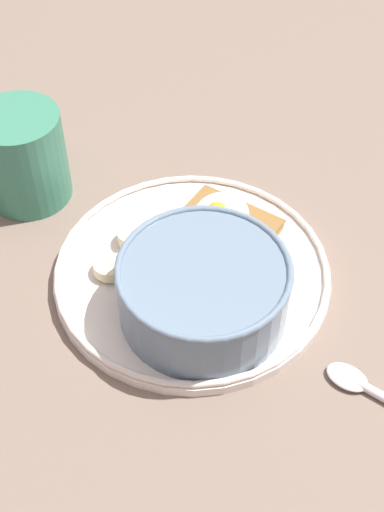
# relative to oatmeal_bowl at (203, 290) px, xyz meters

# --- Properties ---
(ground_plane) EXTENTS (1.20, 1.20, 0.02)m
(ground_plane) POSITION_rel_oatmeal_bowl_xyz_m (-0.03, -0.03, -0.05)
(ground_plane) COLOR #715F53
(ground_plane) RESTS_ON ground
(plate) EXTENTS (0.25, 0.25, 0.02)m
(plate) POSITION_rel_oatmeal_bowl_xyz_m (-0.03, -0.03, -0.03)
(plate) COLOR silver
(plate) RESTS_ON ground_plane
(oatmeal_bowl) EXTENTS (0.15, 0.15, 0.06)m
(oatmeal_bowl) POSITION_rel_oatmeal_bowl_xyz_m (0.00, 0.00, 0.00)
(oatmeal_bowl) COLOR slate
(oatmeal_bowl) RESTS_ON plate
(toast_slice) EXTENTS (0.09, 0.09, 0.01)m
(toast_slice) POSITION_rel_oatmeal_bowl_xyz_m (-0.08, -0.04, -0.02)
(toast_slice) COLOR brown
(toast_slice) RESTS_ON plate
(poached_egg) EXTENTS (0.08, 0.05, 0.04)m
(poached_egg) POSITION_rel_oatmeal_bowl_xyz_m (-0.08, -0.04, 0.00)
(poached_egg) COLOR white
(poached_egg) RESTS_ON toast_slice
(banana_slice_front) EXTENTS (0.04, 0.04, 0.01)m
(banana_slice_front) POSITION_rel_oatmeal_bowl_xyz_m (0.01, -0.09, -0.02)
(banana_slice_front) COLOR beige
(banana_slice_front) RESTS_ON plate
(banana_slice_left) EXTENTS (0.05, 0.05, 0.02)m
(banana_slice_left) POSITION_rel_oatmeal_bowl_xyz_m (-0.03, -0.10, -0.02)
(banana_slice_left) COLOR beige
(banana_slice_left) RESTS_ON plate
(coffee_mug) EXTENTS (0.10, 0.10, 0.10)m
(coffee_mug) POSITION_rel_oatmeal_bowl_xyz_m (-0.04, -0.24, 0.01)
(coffee_mug) COLOR #37795E
(coffee_mug) RESTS_ON ground_plane
(spoon) EXTENTS (0.03, 0.11, 0.01)m
(spoon) POSITION_rel_oatmeal_bowl_xyz_m (-0.01, 0.15, -0.04)
(spoon) COLOR silver
(spoon) RESTS_ON ground_plane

